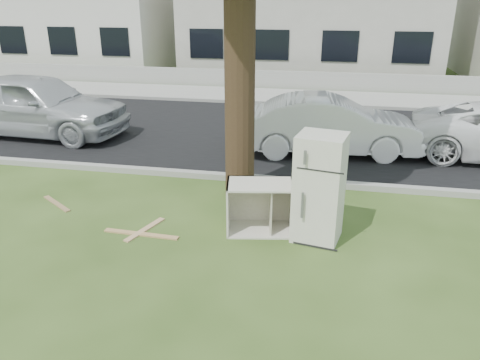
% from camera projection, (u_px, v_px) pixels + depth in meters
% --- Properties ---
extents(ground, '(120.00, 120.00, 0.00)m').
position_uv_depth(ground, '(243.00, 241.00, 7.16)').
color(ground, '#304719').
extents(road, '(120.00, 7.00, 0.01)m').
position_uv_depth(road, '(284.00, 134.00, 12.63)').
color(road, black).
rests_on(road, ground).
extents(kerb_near, '(120.00, 0.18, 0.12)m').
position_uv_depth(kerb_near, '(265.00, 182.00, 9.39)').
color(kerb_near, gray).
rests_on(kerb_near, ground).
extents(kerb_far, '(120.00, 0.18, 0.12)m').
position_uv_depth(kerb_far, '(295.00, 106.00, 15.87)').
color(kerb_far, gray).
rests_on(kerb_far, ground).
extents(sidewalk, '(120.00, 2.80, 0.01)m').
position_uv_depth(sidewalk, '(299.00, 97.00, 17.19)').
color(sidewalk, gray).
rests_on(sidewalk, ground).
extents(low_wall, '(120.00, 0.15, 0.70)m').
position_uv_depth(low_wall, '(302.00, 80.00, 18.52)').
color(low_wall, gray).
rests_on(low_wall, ground).
extents(fridge, '(0.79, 0.75, 1.66)m').
position_uv_depth(fridge, '(319.00, 188.00, 6.95)').
color(fridge, white).
rests_on(fridge, ground).
extents(cabinet, '(1.13, 0.81, 0.81)m').
position_uv_depth(cabinet, '(260.00, 207.00, 7.34)').
color(cabinet, silver).
rests_on(cabinet, ground).
extents(plank_a, '(1.23, 0.15, 0.02)m').
position_uv_depth(plank_a, '(141.00, 234.00, 7.33)').
color(plank_a, tan).
rests_on(plank_a, ground).
extents(plank_b, '(0.80, 0.59, 0.02)m').
position_uv_depth(plank_b, '(57.00, 204.00, 8.40)').
color(plank_b, '#91734C').
rests_on(plank_b, ground).
extents(plank_c, '(0.38, 0.88, 0.02)m').
position_uv_depth(plank_c, '(145.00, 229.00, 7.47)').
color(plank_c, tan).
rests_on(plank_c, ground).
extents(car_center, '(4.24, 1.87, 1.35)m').
position_uv_depth(car_center, '(330.00, 125.00, 10.87)').
color(car_center, silver).
rests_on(car_center, ground).
extents(car_left, '(4.95, 2.24, 1.65)m').
position_uv_depth(car_left, '(36.00, 104.00, 12.28)').
color(car_left, '#B2B6BA').
rests_on(car_left, ground).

